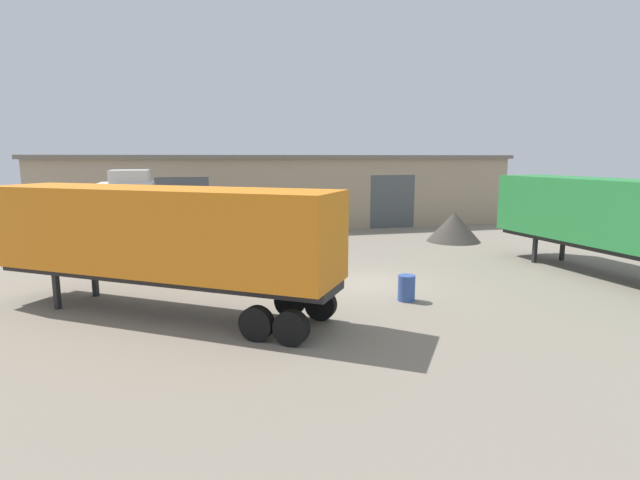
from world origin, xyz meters
TOP-DOWN VIEW (x-y plane):
  - ground_plane at (0.00, 0.00)m, footprint 60.00×60.00m
  - warehouse_building at (0.00, 17.13)m, footprint 31.87×6.77m
  - tractor_unit_white at (-8.73, 7.04)m, footprint 6.68×2.65m
  - container_trailer_green at (9.97, -2.21)m, footprint 3.40×12.44m
  - container_trailer_grey at (-7.27, -1.97)m, footprint 10.72×8.45m
  - gravel_pile at (8.20, 7.93)m, footprint 3.05×3.05m
  - oil_drum at (0.61, -2.54)m, footprint 0.58×0.58m

SIDE VIEW (x-z plane):
  - ground_plane at x=0.00m, z-range 0.00..0.00m
  - oil_drum at x=0.61m, z-range 0.00..0.88m
  - gravel_pile at x=8.20m, z-range 0.00..1.69m
  - tractor_unit_white at x=-8.73m, z-range -0.13..4.09m
  - warehouse_building at x=0.00m, z-range 0.01..4.94m
  - container_trailer_grey at x=-7.27m, z-range 0.56..4.46m
  - container_trailer_green at x=9.97m, z-range 0.56..4.50m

